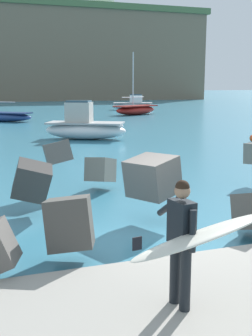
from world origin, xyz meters
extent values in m
plane|color=teal|center=(0.00, 0.00, 0.00)|extent=(400.00, 400.00, 0.00)
cube|color=#4C4944|center=(1.76, -0.98, 0.60)|extent=(1.10, 1.21, 1.03)
cube|color=#605B56|center=(-1.50, 4.00, 1.28)|extent=(0.91, 0.85, 0.84)
cube|color=slate|center=(-0.15, 4.16, 0.63)|extent=(1.15, 1.22, 0.94)
cube|color=#4C4944|center=(-2.15, -1.00, 0.77)|extent=(1.04, 1.16, 1.10)
cube|color=#605B56|center=(0.13, 0.64, 1.13)|extent=(1.39, 1.37, 1.01)
cube|color=#3D3A38|center=(-2.47, 2.07, 0.91)|extent=(1.10, 1.00, 1.13)
cylinder|color=black|center=(-1.15, -3.33, 0.69)|extent=(0.15, 0.15, 0.90)
cylinder|color=black|center=(-1.11, -3.56, 0.69)|extent=(0.15, 0.15, 0.90)
cube|color=black|center=(-1.13, -3.45, 1.44)|extent=(0.28, 0.41, 0.60)
sphere|color=#A87A5B|center=(-1.13, -3.45, 1.87)|extent=(0.21, 0.21, 0.21)
sphere|color=black|center=(-1.13, -3.45, 1.92)|extent=(0.19, 0.19, 0.19)
cylinder|color=black|center=(-1.14, -3.06, 1.56)|extent=(0.17, 0.53, 0.41)
cylinder|color=black|center=(-1.09, -3.69, 1.40)|extent=(0.09, 0.09, 0.56)
ellipsoid|color=silver|center=(-0.98, -3.75, 1.34)|extent=(2.12, 0.68, 0.37)
cube|color=black|center=(-1.92, -3.89, 1.41)|extent=(0.12, 0.04, 0.16)
ellipsoid|color=navy|center=(-1.70, 30.86, 0.40)|extent=(5.40, 4.63, 0.80)
cube|color=navy|center=(-1.70, 30.86, 0.76)|extent=(4.97, 4.26, 0.10)
ellipsoid|color=white|center=(2.30, 16.45, 0.50)|extent=(5.21, 3.91, 1.01)
cube|color=#ACACAC|center=(2.30, 16.45, 0.97)|extent=(4.79, 3.60, 0.10)
cube|color=#B7B2A8|center=(1.97, 16.62, 1.60)|extent=(1.82, 1.67, 1.18)
cube|color=#334C5B|center=(1.97, 16.62, 2.24)|extent=(1.64, 1.50, 0.12)
ellipsoid|color=maroon|center=(12.27, 35.02, 0.49)|extent=(5.83, 4.26, 0.97)
cube|color=maroon|center=(12.27, 35.02, 0.93)|extent=(5.37, 3.92, 0.10)
cylinder|color=silver|center=(11.90, 34.84, 3.76)|extent=(0.12, 0.12, 5.57)
cylinder|color=silver|center=(11.90, 34.84, 1.87)|extent=(2.99, 1.50, 0.08)
ellipsoid|color=white|center=(14.92, 43.33, 0.46)|extent=(5.66, 3.53, 0.92)
cube|color=#ACACAC|center=(14.92, 43.33, 0.88)|extent=(5.20, 3.24, 0.10)
cube|color=silver|center=(15.30, 43.20, 1.40)|extent=(1.88, 1.59, 0.95)
cube|color=#334C5B|center=(15.30, 43.20, 1.94)|extent=(1.69, 1.44, 0.12)
sphere|color=silver|center=(5.91, 20.80, 0.22)|extent=(0.44, 0.44, 0.44)
sphere|color=yellow|center=(6.62, 32.70, 0.22)|extent=(0.44, 0.44, 0.44)
cube|color=#756651|center=(5.46, 90.51, 8.79)|extent=(73.94, 32.18, 17.59)
cube|color=#4C6B42|center=(5.46, 90.51, 18.19)|extent=(75.42, 32.83, 1.20)
cylinder|color=silver|center=(25.92, 97.13, 19.92)|extent=(5.85, 5.85, 2.27)
cube|color=beige|center=(11.51, 98.64, 21.73)|extent=(4.76, 7.28, 5.88)
camera|label=1|loc=(-3.55, -8.28, 3.24)|focal=45.39mm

